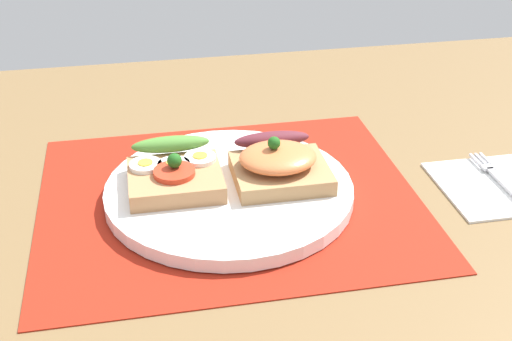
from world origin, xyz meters
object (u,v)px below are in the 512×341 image
(napkin, at_px, (495,185))
(fork, at_px, (500,179))
(sandwich_salmon, at_px, (279,164))
(sandwich_egg_tomato, at_px, (174,172))
(plate, at_px, (229,191))

(napkin, bearing_deg, fork, 24.69)
(sandwich_salmon, bearing_deg, sandwich_egg_tomato, 174.95)
(sandwich_salmon, relative_size, napkin, 0.82)
(plate, xyz_separation_m, sandwich_egg_tomato, (-0.06, 0.01, 0.02))
(plate, relative_size, sandwich_egg_tomato, 2.61)
(plate, height_order, sandwich_egg_tomato, sandwich_egg_tomato)
(fork, bearing_deg, sandwich_egg_tomato, 173.40)
(napkin, bearing_deg, sandwich_egg_tomato, 172.74)
(plate, xyz_separation_m, napkin, (0.30, -0.03, -0.01))
(sandwich_egg_tomato, bearing_deg, sandwich_salmon, -5.05)
(sandwich_egg_tomato, height_order, napkin, sandwich_egg_tomato)
(fork, bearing_deg, sandwich_salmon, 172.71)
(sandwich_egg_tomato, height_order, sandwich_salmon, sandwich_salmon)
(plate, xyz_separation_m, sandwich_salmon, (0.06, 0.00, 0.03))
(sandwich_salmon, xyz_separation_m, napkin, (0.24, -0.04, -0.03))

